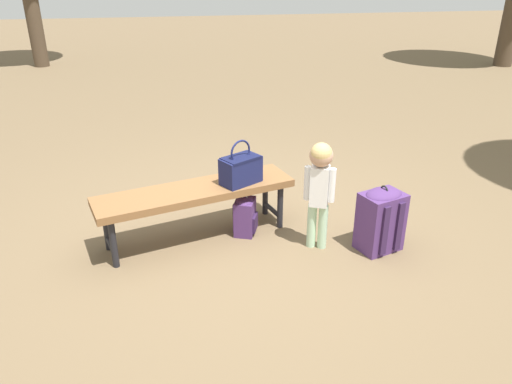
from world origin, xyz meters
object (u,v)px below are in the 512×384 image
object	(u,v)px
backpack_small	(245,214)
park_bench	(196,195)
child_standing	(320,180)
backpack_large	(381,218)
handbag	(241,169)

from	to	relation	value
backpack_small	park_bench	bearing A→B (deg)	179.36
child_standing	backpack_large	xyz separation A→B (m)	(0.48, -0.12, -0.31)
child_standing	backpack_small	xyz separation A→B (m)	(-0.52, 0.33, -0.41)
park_bench	handbag	distance (m)	0.42
backpack_large	backpack_small	xyz separation A→B (m)	(-1.00, 0.45, -0.10)
backpack_small	child_standing	bearing A→B (deg)	-32.38
park_bench	child_standing	world-z (taller)	child_standing
handbag	backpack_small	bearing A→B (deg)	-54.00
child_standing	handbag	bearing A→B (deg)	146.21
handbag	child_standing	size ratio (longest dim) A/B	0.42
park_bench	backpack_large	xyz separation A→B (m)	(1.40, -0.45, -0.12)
backpack_large	backpack_small	size ratio (longest dim) A/B	1.56
handbag	child_standing	distance (m)	0.66
handbag	backpack_large	distance (m)	1.17
park_bench	handbag	world-z (taller)	handbag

